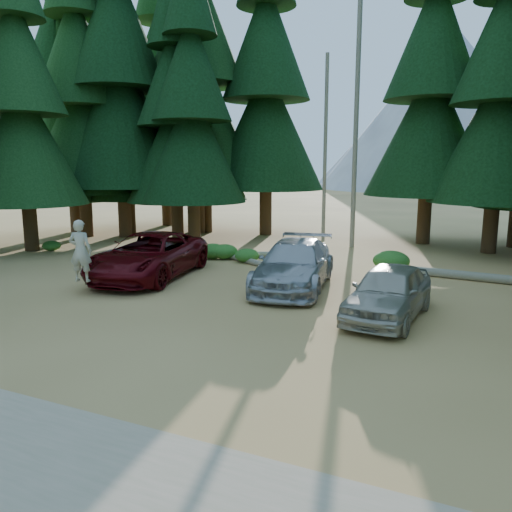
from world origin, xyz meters
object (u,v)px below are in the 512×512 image
Objects in this scene: red_pickup at (149,256)px; silver_minivan_center at (294,265)px; frisbee_player at (80,251)px; silver_minivan_right at (389,292)px; log_mid at (252,262)px; log_right at (467,276)px; log_left at (264,254)px.

silver_minivan_center is at bearing -1.23° from red_pickup.
frisbee_player is (-5.83, -3.94, 0.69)m from silver_minivan_center.
frisbee_player is at bearing -155.02° from silver_minivan_center.
silver_minivan_right reaches higher than log_mid.
silver_minivan_center is at bearing 153.39° from silver_minivan_right.
silver_minivan_right is 2.18× the size of frisbee_player.
silver_minivan_right is at bearing -40.53° from silver_minivan_center.
red_pickup is 11.86m from log_right.
log_right is (1.87, 5.87, -0.58)m from silver_minivan_right.
log_right is (8.45, 0.66, 0.04)m from log_mid.
silver_minivan_center is 1.27× the size of silver_minivan_right.
red_pickup is 3.00× the size of frisbee_player.
frisbee_player is 9.21m from log_left.
log_mid is at bearing 47.26° from red_pickup.
log_right is at bearing 32.95° from log_mid.
silver_minivan_center is 4.32m from log_mid.
red_pickup is 1.97× the size of log_mid.
log_mid is at bearing -108.53° from log_left.
frisbee_player reaches higher than log_mid.
log_left is 1.78m from log_mid.
log_left is at bearing 139.04° from silver_minivan_right.
silver_minivan_right is 1.14× the size of log_left.
red_pickup is 6.08m from log_left.
log_mid is 8.48m from log_right.
red_pickup reaches higher than log_left.
red_pickup reaches higher than silver_minivan_right.
silver_minivan_right is 1.43× the size of log_mid.
silver_minivan_center reaches higher than log_left.
frisbee_player reaches higher than log_left.
silver_minivan_center is 6.60m from log_right.
silver_minivan_right is 0.85× the size of log_right.
silver_minivan_right is (9.09, -1.40, -0.09)m from red_pickup.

